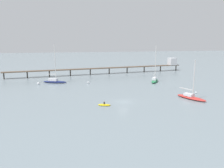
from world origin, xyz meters
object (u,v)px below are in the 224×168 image
(pier, at_px, (128,66))
(mooring_buoy_near, at_px, (38,83))
(sailboat_navy, at_px, (54,81))
(mooring_buoy_far, at_px, (88,83))
(dinghy_yellow, at_px, (104,105))
(mooring_buoy_outer, at_px, (196,93))
(sailboat_green, at_px, (155,80))
(sailboat_red, at_px, (191,97))

(pier, distance_m, mooring_buoy_near, 43.19)
(sailboat_navy, distance_m, mooring_buoy_near, 5.92)
(sailboat_navy, relative_size, mooring_buoy_far, 20.93)
(dinghy_yellow, height_order, mooring_buoy_outer, dinghy_yellow)
(dinghy_yellow, relative_size, mooring_buoy_far, 5.05)
(sailboat_green, xyz_separation_m, sailboat_navy, (-36.52, 4.85, -0.02))
(pier, distance_m, sailboat_green, 24.05)
(pier, bearing_deg, mooring_buoy_outer, -76.90)
(mooring_buoy_near, bearing_deg, mooring_buoy_far, -2.77)
(pier, xyz_separation_m, mooring_buoy_far, (-20.23, -21.95, -2.93))
(sailboat_red, distance_m, mooring_buoy_near, 50.75)
(sailboat_navy, bearing_deg, mooring_buoy_near, -155.68)
(sailboat_navy, relative_size, mooring_buoy_near, 15.79)
(mooring_buoy_near, bearing_deg, sailboat_green, -3.30)
(sailboat_navy, xyz_separation_m, mooring_buoy_outer, (42.15, -24.18, -0.54))
(mooring_buoy_near, bearing_deg, sailboat_navy, 24.32)
(sailboat_green, height_order, mooring_buoy_far, sailboat_green)
(dinghy_yellow, relative_size, mooring_buoy_outer, 6.25)
(sailboat_green, relative_size, dinghy_yellow, 3.94)
(pier, distance_m, sailboat_navy, 37.29)
(mooring_buoy_far, height_order, mooring_buoy_outer, mooring_buoy_far)
(pier, xyz_separation_m, sailboat_red, (5.33, -48.23, -2.65))
(sailboat_green, relative_size, mooring_buoy_outer, 24.64)
(sailboat_red, bearing_deg, dinghy_yellow, -175.40)
(sailboat_green, height_order, mooring_buoy_near, sailboat_green)
(sailboat_red, height_order, mooring_buoy_outer, sailboat_red)
(mooring_buoy_near, bearing_deg, mooring_buoy_outer, -24.58)
(sailboat_red, bearing_deg, mooring_buoy_outer, 49.19)
(sailboat_red, height_order, mooring_buoy_far, sailboat_red)
(mooring_buoy_far, bearing_deg, pier, 47.34)
(sailboat_red, height_order, sailboat_navy, sailboat_navy)
(dinghy_yellow, bearing_deg, mooring_buoy_near, 123.10)
(pier, distance_m, sailboat_red, 48.60)
(dinghy_yellow, bearing_deg, pier, 69.62)
(sailboat_green, bearing_deg, pier, 100.44)
(sailboat_green, xyz_separation_m, dinghy_yellow, (-22.97, -26.63, -0.63))
(dinghy_yellow, bearing_deg, sailboat_green, 49.22)
(sailboat_green, height_order, mooring_buoy_outer, sailboat_green)
(mooring_buoy_far, relative_size, mooring_buoy_outer, 1.24)
(sailboat_green, distance_m, mooring_buoy_far, 24.62)
(dinghy_yellow, height_order, mooring_buoy_far, dinghy_yellow)
(pier, xyz_separation_m, sailboat_navy, (-32.18, -18.68, -2.45))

